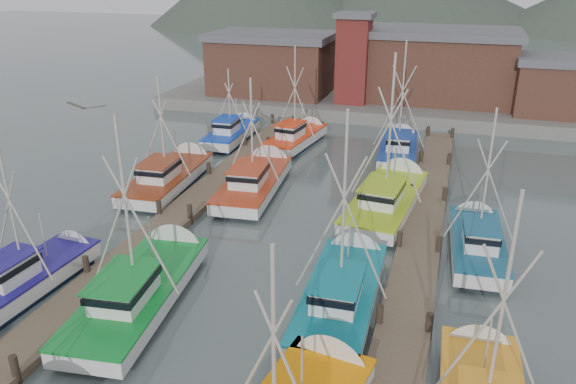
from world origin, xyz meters
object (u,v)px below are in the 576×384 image
(lookout_tower, at_px, (353,58))
(boat_4, at_px, (144,287))
(boat_12, at_px, (298,137))
(boat_8, at_px, (256,180))

(lookout_tower, relative_size, boat_4, 0.81)
(boat_12, bearing_deg, boat_4, -82.39)
(lookout_tower, xyz_separation_m, boat_8, (-2.14, -21.91, -4.87))
(lookout_tower, distance_m, boat_4, 36.23)
(lookout_tower, distance_m, boat_8, 22.55)
(lookout_tower, relative_size, boat_8, 0.83)
(boat_8, relative_size, boat_12, 1.16)
(lookout_tower, bearing_deg, boat_12, -100.81)
(boat_4, xyz_separation_m, boat_12, (0.18, 24.20, -0.00))
(boat_4, bearing_deg, boat_12, 83.31)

